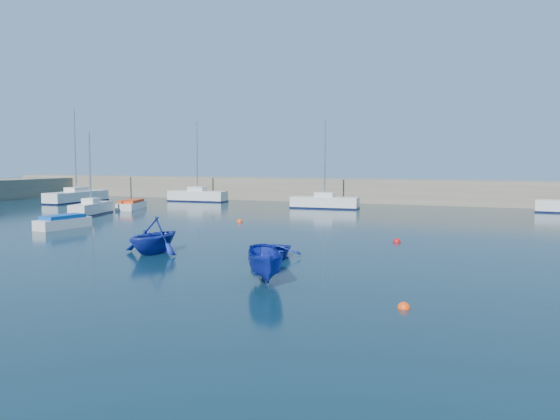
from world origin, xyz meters
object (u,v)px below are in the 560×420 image
(sailboat_5, at_px, (198,196))
(dinghy_right, at_px, (266,264))
(sailboat_6, at_px, (325,202))
(sailboat_3, at_px, (91,208))
(motorboat_2, at_px, (132,205))
(dinghy_left, at_px, (154,235))
(sailboat_4, at_px, (77,196))
(dinghy_center, at_px, (268,252))
(motorboat_1, at_px, (63,222))

(sailboat_5, height_order, dinghy_right, sailboat_5)
(sailboat_5, distance_m, dinghy_right, 43.00)
(sailboat_6, height_order, dinghy_right, sailboat_6)
(sailboat_3, height_order, motorboat_2, sailboat_3)
(dinghy_left, distance_m, dinghy_right, 8.82)
(sailboat_6, bearing_deg, dinghy_left, 175.27)
(sailboat_4, xyz_separation_m, motorboat_2, (11.20, -4.99, -0.25))
(dinghy_right, bearing_deg, sailboat_6, 74.64)
(sailboat_3, xyz_separation_m, dinghy_right, (24.43, -18.66, 0.11))
(dinghy_center, bearing_deg, sailboat_3, 148.02)
(dinghy_left, bearing_deg, motorboat_1, 157.77)
(sailboat_5, relative_size, motorboat_1, 2.24)
(sailboat_6, distance_m, dinghy_left, 28.46)
(dinghy_center, bearing_deg, sailboat_5, 125.07)
(motorboat_1, distance_m, motorboat_2, 15.18)
(sailboat_3, bearing_deg, motorboat_2, 78.37)
(sailboat_3, distance_m, dinghy_center, 26.77)
(sailboat_4, relative_size, dinghy_center, 2.97)
(sailboat_4, distance_m, dinghy_right, 46.52)
(sailboat_4, bearing_deg, motorboat_1, -49.29)
(sailboat_4, xyz_separation_m, sailboat_6, (28.54, 2.72, -0.04))
(motorboat_1, bearing_deg, motorboat_2, 117.01)
(sailboat_3, xyz_separation_m, motorboat_1, (4.67, -8.37, -0.13))
(motorboat_2, bearing_deg, motorboat_1, -88.08)
(sailboat_6, relative_size, dinghy_center, 2.49)
(sailboat_6, distance_m, dinghy_right, 33.18)
(sailboat_3, bearing_deg, sailboat_6, 24.95)
(motorboat_2, height_order, dinghy_right, dinghy_right)
(sailboat_5, bearing_deg, motorboat_1, -172.74)
(sailboat_3, xyz_separation_m, sailboat_6, (17.13, 13.71, 0.05))
(sailboat_6, height_order, motorboat_1, sailboat_6)
(sailboat_3, distance_m, dinghy_right, 30.74)
(dinghy_center, bearing_deg, dinghy_left, -174.94)
(sailboat_3, relative_size, motorboat_2, 1.53)
(sailboat_3, bearing_deg, dinghy_center, -45.78)
(sailboat_4, xyz_separation_m, sailboat_5, (12.12, 6.21, -0.00))
(sailboat_4, relative_size, dinghy_right, 2.94)
(dinghy_right, bearing_deg, motorboat_1, 124.43)
(dinghy_center, xyz_separation_m, dinghy_left, (-6.16, -0.54, 0.57))
(sailboat_5, xyz_separation_m, motorboat_1, (3.96, -25.57, -0.22))
(sailboat_4, distance_m, dinghy_left, 37.99)
(sailboat_5, bearing_deg, sailboat_6, -103.54)
(sailboat_3, height_order, motorboat_1, sailboat_3)
(sailboat_6, bearing_deg, motorboat_2, 110.42)
(motorboat_1, distance_m, dinghy_left, 13.48)
(sailboat_4, bearing_deg, sailboat_3, -42.90)
(sailboat_3, distance_m, sailboat_4, 15.84)
(sailboat_3, distance_m, motorboat_1, 9.59)
(motorboat_2, height_order, dinghy_center, motorboat_2)
(sailboat_4, xyz_separation_m, dinghy_right, (35.85, -29.65, 0.01))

